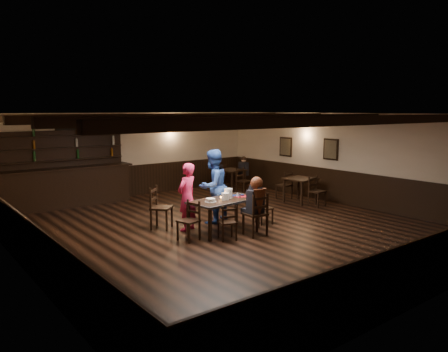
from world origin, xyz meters
TOP-DOWN VIEW (x-y plane):
  - ground at (0.00, 0.00)m, footprint 10.00×10.00m
  - room_shell at (0.01, 0.04)m, footprint 9.02×10.02m
  - dining_table at (-0.17, -0.19)m, footprint 1.77×1.04m
  - chair_near_left at (-0.56, -0.84)m, footprint 0.45×0.44m
  - chair_near_right at (0.16, -0.97)m, footprint 0.49×0.47m
  - chair_end_left at (-1.16, -0.29)m, footprint 0.46×0.48m
  - chair_end_right at (0.96, -0.24)m, footprint 0.44×0.45m
  - chair_far_pushed at (-1.27, 0.95)m, footprint 0.65×0.65m
  - woman_pink at (-0.81, 0.40)m, footprint 0.67×0.56m
  - man_blue at (0.08, 0.59)m, footprint 1.03×0.89m
  - seated_person at (0.17, -0.91)m, footprint 0.37×0.55m
  - cake at (-0.60, -0.24)m, footprint 0.26×0.26m
  - plate_stack_a at (-0.19, -0.25)m, footprint 0.17×0.17m
  - plate_stack_b at (-0.01, -0.14)m, footprint 0.19×0.19m
  - tea_light at (-0.19, -0.09)m, footprint 0.05×0.05m
  - salt_shaker at (0.23, -0.18)m, footprint 0.04×0.04m
  - pepper_shaker at (0.24, -0.26)m, footprint 0.04×0.04m
  - drink_glass at (0.09, 0.01)m, footprint 0.08×0.08m
  - menu_red at (0.37, -0.19)m, footprint 0.35×0.27m
  - menu_blue at (0.37, -0.02)m, footprint 0.38×0.33m
  - bar_counter at (-2.37, 4.72)m, footprint 4.17×0.70m
  - back_table_a at (3.58, 0.89)m, footprint 0.87×0.87m
  - back_table_b at (3.11, 3.66)m, footprint 0.93×0.93m
  - bg_patron_left at (2.59, 3.78)m, footprint 0.28×0.37m
  - bg_patron_right at (3.78, 3.79)m, footprint 0.21×0.34m

SIDE VIEW (x-z plane):
  - ground at x=0.00m, z-range 0.00..0.00m
  - chair_near_left at x=-0.56m, z-range 0.06..0.84m
  - chair_end_right at x=0.96m, z-range 0.07..0.86m
  - chair_end_left at x=-1.16m, z-range 0.07..0.93m
  - chair_near_right at x=0.16m, z-range 0.08..1.05m
  - chair_far_pushed at x=-1.27m, z-range 0.08..1.09m
  - back_table_b at x=3.11m, z-range 0.27..1.02m
  - back_table_a at x=3.58m, z-range 0.28..1.03m
  - dining_table at x=-0.17m, z-range 0.30..1.06m
  - bar_counter at x=-2.37m, z-range -0.37..1.83m
  - menu_red at x=0.37m, z-range 0.75..0.76m
  - menu_blue at x=0.37m, z-range 0.75..0.76m
  - tea_light at x=-0.19m, z-range 0.75..0.80m
  - cake at x=-0.60m, z-range 0.75..0.83m
  - woman_pink at x=-0.81m, z-range 0.00..1.58m
  - salt_shaker at x=0.23m, z-range 0.75..0.85m
  - pepper_shaker at x=0.24m, z-range 0.75..0.85m
  - bg_patron_right at x=3.78m, z-range 0.46..1.15m
  - bg_patron_left at x=2.59m, z-range 0.46..1.16m
  - drink_glass at x=0.09m, z-range 0.75..0.87m
  - plate_stack_a at x=-0.19m, z-range 0.75..0.91m
  - plate_stack_b at x=-0.01m, z-range 0.75..0.98m
  - seated_person at x=0.17m, z-range 0.42..1.32m
  - man_blue at x=0.08m, z-range 0.00..1.83m
  - room_shell at x=0.01m, z-range 0.39..3.10m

